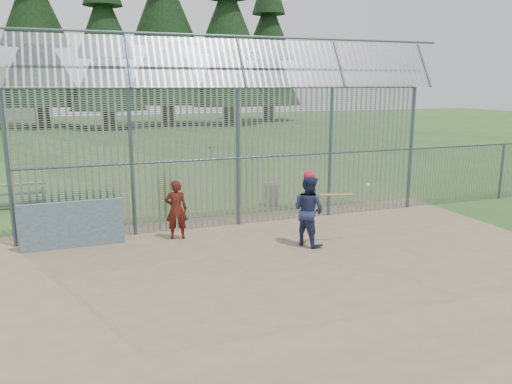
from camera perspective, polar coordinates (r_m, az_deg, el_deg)
name	(u,v)px	position (r m, az deg, el deg)	size (l,w,h in m)	color
ground	(286,264)	(11.73, 3.42, -8.18)	(120.00, 120.00, 0.00)	#2D511E
dirt_infield	(295,271)	(11.30, 4.45, -8.95)	(14.00, 10.00, 0.02)	#756047
dugout_wall	(73,225)	(13.41, -20.23, -3.52)	(2.50, 0.12, 1.20)	#38566B
batter	(308,210)	(12.80, 6.01, -2.11)	(0.88, 0.69, 1.82)	navy
onlooker	(176,210)	(13.42, -9.09, -2.00)	(0.58, 0.38, 1.60)	maroon
bg_kid_seated	(212,150)	(28.67, -5.08, 4.80)	(0.47, 0.19, 0.80)	slate
batting_gear	(314,179)	(12.65, 6.69, 1.46)	(1.68, 0.55, 0.70)	red
trash_can	(272,195)	(17.08, 1.82, -0.30)	(0.56, 0.56, 0.82)	gray
backstop_fence	(296,143)	(14.96, 4.63, 5.58)	(20.09, 0.81, 5.30)	#47566B
conifer_row	(133,12)	(52.38, -13.90, 19.31)	(38.48, 12.26, 20.20)	#332319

